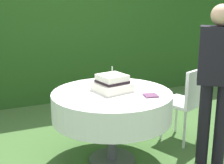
# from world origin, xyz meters

# --- Properties ---
(ground_plane) EXTENTS (20.00, 20.00, 0.00)m
(ground_plane) POSITION_xyz_m (0.00, 0.00, 0.00)
(ground_plane) COLOR #3D602D
(foliage_hedge) EXTENTS (6.89, 0.61, 2.73)m
(foliage_hedge) POSITION_xyz_m (0.00, 2.39, 1.36)
(foliage_hedge) COLOR #234C19
(foliage_hedge) RESTS_ON ground_plane
(cake_table) EXTENTS (1.20, 1.20, 0.74)m
(cake_table) POSITION_xyz_m (0.00, 0.00, 0.61)
(cake_table) COLOR #4C4C51
(cake_table) RESTS_ON ground_plane
(wedding_cake) EXTENTS (0.38, 0.38, 0.25)m
(wedding_cake) POSITION_xyz_m (0.02, 0.04, 0.82)
(wedding_cake) COLOR silver
(wedding_cake) RESTS_ON cake_table
(serving_plate_near) EXTENTS (0.12, 0.12, 0.01)m
(serving_plate_near) POSITION_xyz_m (-0.46, -0.02, 0.75)
(serving_plate_near) COLOR white
(serving_plate_near) RESTS_ON cake_table
(serving_plate_far) EXTENTS (0.11, 0.11, 0.01)m
(serving_plate_far) POSITION_xyz_m (-0.04, -0.42, 0.75)
(serving_plate_far) COLOR white
(serving_plate_far) RESTS_ON cake_table
(napkin_stack) EXTENTS (0.15, 0.15, 0.01)m
(napkin_stack) POSITION_xyz_m (0.28, -0.27, 0.75)
(napkin_stack) COLOR #603856
(napkin_stack) RESTS_ON cake_table
(garden_chair) EXTENTS (0.52, 0.52, 0.89)m
(garden_chair) POSITION_xyz_m (0.97, 0.05, 0.54)
(garden_chair) COLOR white
(garden_chair) RESTS_ON ground_plane
(standing_person) EXTENTS (0.41, 0.38, 1.60)m
(standing_person) POSITION_xyz_m (0.89, -0.47, 0.93)
(standing_person) COLOR black
(standing_person) RESTS_ON ground_plane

